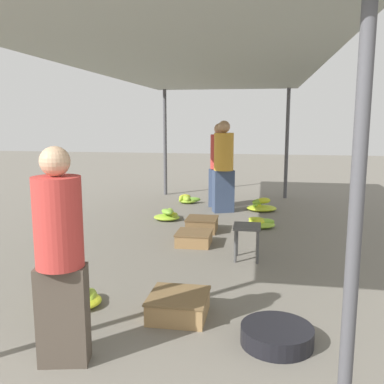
{
  "coord_description": "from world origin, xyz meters",
  "views": [
    {
      "loc": [
        0.89,
        -2.09,
        1.77
      ],
      "look_at": [
        0.0,
        3.21,
        0.86
      ],
      "focal_mm": 40.0,
      "sensor_mm": 36.0,
      "label": 1
    }
  ],
  "objects_px": {
    "banana_pile_left_0": "(168,215)",
    "banana_pile_left_2": "(187,199)",
    "crate_near": "(194,238)",
    "shopper_walking_mid": "(219,164)",
    "stool": "(247,232)",
    "banana_pile_right_0": "(261,206)",
    "banana_pile_right_1": "(260,223)",
    "shopper_walking_far": "(224,165)",
    "basin_black": "(277,335)",
    "vendor_foreground": "(60,255)",
    "crate_mid": "(202,224)",
    "banana_pile_left_1": "(77,299)",
    "crate_far": "(179,305)"
  },
  "relations": [
    {
      "from": "shopper_walking_mid",
      "to": "shopper_walking_far",
      "type": "distance_m",
      "value": 0.48
    },
    {
      "from": "banana_pile_left_2",
      "to": "banana_pile_right_1",
      "type": "height_order",
      "value": "banana_pile_left_2"
    },
    {
      "from": "vendor_foreground",
      "to": "basin_black",
      "type": "bearing_deg",
      "value": 18.62
    },
    {
      "from": "banana_pile_left_0",
      "to": "shopper_walking_mid",
      "type": "distance_m",
      "value": 1.69
    },
    {
      "from": "banana_pile_left_2",
      "to": "crate_far",
      "type": "distance_m",
      "value": 5.33
    },
    {
      "from": "basin_black",
      "to": "banana_pile_right_0",
      "type": "distance_m",
      "value": 5.1
    },
    {
      "from": "banana_pile_left_1",
      "to": "banana_pile_right_1",
      "type": "height_order",
      "value": "banana_pile_left_1"
    },
    {
      "from": "banana_pile_left_1",
      "to": "crate_far",
      "type": "bearing_deg",
      "value": -3.64
    },
    {
      "from": "stool",
      "to": "shopper_walking_far",
      "type": "relative_size",
      "value": 0.26
    },
    {
      "from": "basin_black",
      "to": "shopper_walking_far",
      "type": "xyz_separation_m",
      "value": [
        -0.89,
        4.84,
        0.83
      ]
    },
    {
      "from": "vendor_foreground",
      "to": "crate_far",
      "type": "relative_size",
      "value": 3.02
    },
    {
      "from": "basin_black",
      "to": "crate_mid",
      "type": "xyz_separation_m",
      "value": [
        -1.09,
        3.35,
        0.04
      ]
    },
    {
      "from": "banana_pile_left_0",
      "to": "banana_pile_right_1",
      "type": "bearing_deg",
      "value": -8.9
    },
    {
      "from": "basin_black",
      "to": "crate_far",
      "type": "relative_size",
      "value": 1.1
    },
    {
      "from": "stool",
      "to": "banana_pile_right_0",
      "type": "relative_size",
      "value": 0.78
    },
    {
      "from": "banana_pile_left_1",
      "to": "banana_pile_right_1",
      "type": "bearing_deg",
      "value": 63.06
    },
    {
      "from": "crate_far",
      "to": "crate_mid",
      "type": "bearing_deg",
      "value": 94.18
    },
    {
      "from": "crate_near",
      "to": "vendor_foreground",
      "type": "bearing_deg",
      "value": -98.29
    },
    {
      "from": "stool",
      "to": "shopper_walking_mid",
      "type": "relative_size",
      "value": 0.27
    },
    {
      "from": "banana_pile_left_0",
      "to": "crate_near",
      "type": "relative_size",
      "value": 1.07
    },
    {
      "from": "basin_black",
      "to": "banana_pile_right_0",
      "type": "relative_size",
      "value": 0.99
    },
    {
      "from": "crate_far",
      "to": "banana_pile_left_1",
      "type": "bearing_deg",
      "value": 176.36
    },
    {
      "from": "banana_pile_left_2",
      "to": "vendor_foreground",
      "type": "bearing_deg",
      "value": -88.23
    },
    {
      "from": "stool",
      "to": "banana_pile_right_0",
      "type": "xyz_separation_m",
      "value": [
        0.15,
        3.04,
        -0.28
      ]
    },
    {
      "from": "shopper_walking_mid",
      "to": "crate_far",
      "type": "bearing_deg",
      "value": -88.24
    },
    {
      "from": "banana_pile_left_0",
      "to": "banana_pile_left_2",
      "type": "distance_m",
      "value": 1.58
    },
    {
      "from": "crate_far",
      "to": "crate_near",
      "type": "bearing_deg",
      "value": 95.71
    },
    {
      "from": "vendor_foreground",
      "to": "shopper_walking_far",
      "type": "height_order",
      "value": "shopper_walking_far"
    },
    {
      "from": "stool",
      "to": "banana_pile_right_1",
      "type": "distance_m",
      "value": 1.74
    },
    {
      "from": "banana_pile_left_0",
      "to": "crate_near",
      "type": "xyz_separation_m",
      "value": [
        0.69,
        -1.42,
        0.01
      ]
    },
    {
      "from": "crate_far",
      "to": "banana_pile_left_0",
      "type": "bearing_deg",
      "value": 104.05
    },
    {
      "from": "banana_pile_left_2",
      "to": "banana_pile_right_1",
      "type": "distance_m",
      "value": 2.42
    },
    {
      "from": "banana_pile_right_0",
      "to": "crate_far",
      "type": "xyz_separation_m",
      "value": [
        -0.69,
        -4.75,
        0.02
      ]
    },
    {
      "from": "banana_pile_right_0",
      "to": "shopper_walking_far",
      "type": "height_order",
      "value": "shopper_walking_far"
    },
    {
      "from": "basin_black",
      "to": "banana_pile_left_1",
      "type": "relative_size",
      "value": 1.1
    },
    {
      "from": "stool",
      "to": "banana_pile_right_0",
      "type": "height_order",
      "value": "stool"
    },
    {
      "from": "banana_pile_left_1",
      "to": "banana_pile_left_2",
      "type": "relative_size",
      "value": 1.02
    },
    {
      "from": "banana_pile_left_1",
      "to": "crate_mid",
      "type": "bearing_deg",
      "value": 75.02
    },
    {
      "from": "banana_pile_left_1",
      "to": "shopper_walking_far",
      "type": "xyz_separation_m",
      "value": [
        0.99,
        4.43,
        0.84
      ]
    },
    {
      "from": "banana_pile_right_0",
      "to": "crate_mid",
      "type": "height_order",
      "value": "banana_pile_right_0"
    },
    {
      "from": "crate_mid",
      "to": "shopper_walking_mid",
      "type": "height_order",
      "value": "shopper_walking_mid"
    },
    {
      "from": "basin_black",
      "to": "crate_far",
      "type": "bearing_deg",
      "value": 158.34
    },
    {
      "from": "banana_pile_left_0",
      "to": "shopper_walking_far",
      "type": "distance_m",
      "value": 1.47
    },
    {
      "from": "vendor_foreground",
      "to": "shopper_walking_far",
      "type": "distance_m",
      "value": 5.4
    },
    {
      "from": "vendor_foreground",
      "to": "shopper_walking_far",
      "type": "relative_size",
      "value": 0.91
    },
    {
      "from": "basin_black",
      "to": "banana_pile_left_2",
      "type": "relative_size",
      "value": 1.13
    },
    {
      "from": "crate_mid",
      "to": "shopper_walking_mid",
      "type": "xyz_separation_m",
      "value": [
        0.07,
        1.95,
        0.77
      ]
    },
    {
      "from": "stool",
      "to": "banana_pile_left_0",
      "type": "bearing_deg",
      "value": 126.74
    },
    {
      "from": "banana_pile_left_2",
      "to": "crate_mid",
      "type": "relative_size",
      "value": 1.06
    },
    {
      "from": "banana_pile_left_1",
      "to": "shopper_walking_mid",
      "type": "bearing_deg",
      "value": 80.07
    }
  ]
}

